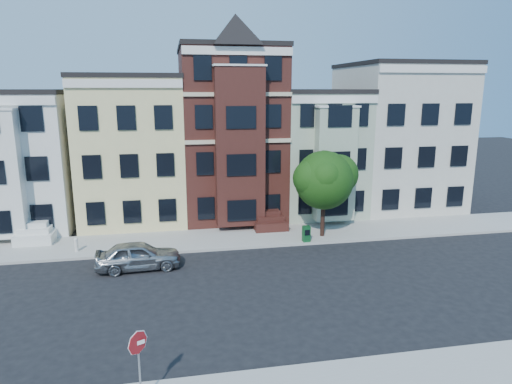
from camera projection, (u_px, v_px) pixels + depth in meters
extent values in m
plane|color=black|center=(272.00, 292.00, 21.45)|extent=(120.00, 120.00, 0.00)
cube|color=#9E9B93|center=(244.00, 237.00, 29.10)|extent=(60.00, 4.00, 0.15)
cube|color=silver|center=(16.00, 160.00, 31.62)|extent=(8.00, 9.00, 9.00)
cube|color=beige|center=(134.00, 150.00, 32.96)|extent=(7.00, 9.00, 10.00)
cube|color=#3B1914|center=(230.00, 134.00, 34.01)|extent=(7.00, 9.00, 12.00)
cube|color=#9DAC91|center=(313.00, 152.00, 35.52)|extent=(6.00, 9.00, 9.00)
cube|color=beige|center=(397.00, 138.00, 36.57)|extent=(8.00, 9.00, 11.00)
imported|color=#989B9F|center=(138.00, 255.00, 24.06)|extent=(4.48, 2.00, 1.50)
cube|color=#135024|center=(306.00, 234.00, 28.00)|extent=(0.46, 0.41, 0.98)
cylinder|color=beige|center=(76.00, 246.00, 26.33)|extent=(0.28, 0.28, 0.65)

